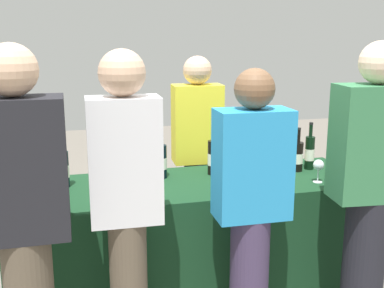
{
  "coord_description": "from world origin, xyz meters",
  "views": [
    {
      "loc": [
        -0.72,
        -2.82,
        1.71
      ],
      "look_at": [
        0.0,
        0.0,
        1.04
      ],
      "focal_mm": 44.72,
      "sensor_mm": 36.0,
      "label": 1
    }
  ],
  "objects_px": {
    "wine_bottle_4": "(310,152)",
    "wine_bottle_3": "(297,156)",
    "guest_1": "(126,201)",
    "guest_2": "(251,204)",
    "wine_glass_3": "(319,166)",
    "wine_bottle_0": "(63,169)",
    "wine_bottle_1": "(161,161)",
    "guest_0": "(23,220)",
    "server_pouring": "(197,151)",
    "wine_glass_2": "(228,172)",
    "wine_glass_1": "(107,180)",
    "wine_glass_0": "(59,178)",
    "guest_3": "(370,185)",
    "wine_bottle_2": "(213,157)"
  },
  "relations": [
    {
      "from": "guest_1",
      "to": "guest_2",
      "type": "distance_m",
      "value": 0.66
    },
    {
      "from": "wine_bottle_3",
      "to": "wine_glass_3",
      "type": "distance_m",
      "value": 0.27
    },
    {
      "from": "wine_bottle_4",
      "to": "wine_glass_0",
      "type": "relative_size",
      "value": 2.22
    },
    {
      "from": "wine_glass_3",
      "to": "server_pouring",
      "type": "height_order",
      "value": "server_pouring"
    },
    {
      "from": "guest_3",
      "to": "server_pouring",
      "type": "bearing_deg",
      "value": 124.51
    },
    {
      "from": "wine_glass_1",
      "to": "guest_2",
      "type": "bearing_deg",
      "value": -33.54
    },
    {
      "from": "wine_bottle_1",
      "to": "guest_1",
      "type": "relative_size",
      "value": 0.2
    },
    {
      "from": "wine_bottle_2",
      "to": "guest_2",
      "type": "height_order",
      "value": "guest_2"
    },
    {
      "from": "wine_glass_0",
      "to": "wine_glass_2",
      "type": "bearing_deg",
      "value": -6.48
    },
    {
      "from": "wine_bottle_0",
      "to": "wine_glass_3",
      "type": "bearing_deg",
      "value": -10.99
    },
    {
      "from": "guest_3",
      "to": "wine_bottle_3",
      "type": "bearing_deg",
      "value": 102.0
    },
    {
      "from": "wine_glass_3",
      "to": "wine_bottle_0",
      "type": "bearing_deg",
      "value": 169.01
    },
    {
      "from": "wine_bottle_4",
      "to": "guest_0",
      "type": "relative_size",
      "value": 0.2
    },
    {
      "from": "wine_glass_3",
      "to": "server_pouring",
      "type": "relative_size",
      "value": 0.09
    },
    {
      "from": "wine_bottle_1",
      "to": "guest_0",
      "type": "xyz_separation_m",
      "value": [
        -0.78,
        -0.86,
        0.01
      ]
    },
    {
      "from": "wine_glass_0",
      "to": "wine_glass_3",
      "type": "relative_size",
      "value": 1.0
    },
    {
      "from": "wine_bottle_3",
      "to": "wine_glass_2",
      "type": "bearing_deg",
      "value": -157.23
    },
    {
      "from": "wine_bottle_4",
      "to": "wine_glass_2",
      "type": "relative_size",
      "value": 2.24
    },
    {
      "from": "wine_bottle_0",
      "to": "wine_bottle_4",
      "type": "bearing_deg",
      "value": -0.24
    },
    {
      "from": "wine_glass_0",
      "to": "guest_0",
      "type": "xyz_separation_m",
      "value": [
        -0.14,
        -0.65,
        0.01
      ]
    },
    {
      "from": "guest_2",
      "to": "wine_bottle_2",
      "type": "bearing_deg",
      "value": 90.41
    },
    {
      "from": "guest_2",
      "to": "wine_glass_0",
      "type": "bearing_deg",
      "value": 153.06
    },
    {
      "from": "guest_2",
      "to": "wine_glass_1",
      "type": "bearing_deg",
      "value": 147.49
    },
    {
      "from": "wine_bottle_4",
      "to": "wine_bottle_1",
      "type": "bearing_deg",
      "value": 177.4
    },
    {
      "from": "wine_bottle_3",
      "to": "guest_2",
      "type": "distance_m",
      "value": 0.89
    },
    {
      "from": "wine_bottle_4",
      "to": "wine_bottle_0",
      "type": "bearing_deg",
      "value": 179.76
    },
    {
      "from": "guest_3",
      "to": "guest_0",
      "type": "bearing_deg",
      "value": -171.95
    },
    {
      "from": "server_pouring",
      "to": "wine_bottle_4",
      "type": "bearing_deg",
      "value": 148.33
    },
    {
      "from": "wine_bottle_3",
      "to": "wine_bottle_4",
      "type": "height_order",
      "value": "wine_bottle_4"
    },
    {
      "from": "wine_bottle_2",
      "to": "server_pouring",
      "type": "distance_m",
      "value": 0.42
    },
    {
      "from": "wine_bottle_1",
      "to": "wine_bottle_4",
      "type": "distance_m",
      "value": 1.04
    },
    {
      "from": "wine_glass_2",
      "to": "wine_bottle_3",
      "type": "bearing_deg",
      "value": 22.77
    },
    {
      "from": "wine_bottle_4",
      "to": "wine_bottle_3",
      "type": "bearing_deg",
      "value": -166.98
    },
    {
      "from": "wine_bottle_2",
      "to": "wine_glass_1",
      "type": "relative_size",
      "value": 2.54
    },
    {
      "from": "guest_0",
      "to": "guest_3",
      "type": "distance_m",
      "value": 1.8
    },
    {
      "from": "wine_bottle_3",
      "to": "wine_glass_1",
      "type": "distance_m",
      "value": 1.32
    },
    {
      "from": "wine_glass_1",
      "to": "guest_0",
      "type": "height_order",
      "value": "guest_0"
    },
    {
      "from": "wine_glass_3",
      "to": "guest_0",
      "type": "height_order",
      "value": "guest_0"
    },
    {
      "from": "wine_bottle_1",
      "to": "guest_3",
      "type": "distance_m",
      "value": 1.28
    },
    {
      "from": "wine_bottle_0",
      "to": "wine_bottle_2",
      "type": "height_order",
      "value": "wine_bottle_2"
    },
    {
      "from": "wine_glass_1",
      "to": "guest_0",
      "type": "bearing_deg",
      "value": -124.35
    },
    {
      "from": "wine_bottle_1",
      "to": "wine_glass_1",
      "type": "height_order",
      "value": "wine_bottle_1"
    },
    {
      "from": "guest_1",
      "to": "guest_2",
      "type": "xyz_separation_m",
      "value": [
        0.66,
        0.02,
        -0.08
      ]
    },
    {
      "from": "wine_bottle_2",
      "to": "wine_bottle_3",
      "type": "distance_m",
      "value": 0.59
    },
    {
      "from": "wine_bottle_0",
      "to": "guest_2",
      "type": "relative_size",
      "value": 0.2
    },
    {
      "from": "wine_bottle_1",
      "to": "wine_glass_3",
      "type": "distance_m",
      "value": 1.01
    },
    {
      "from": "wine_bottle_0",
      "to": "wine_bottle_1",
      "type": "relative_size",
      "value": 0.95
    },
    {
      "from": "wine_bottle_0",
      "to": "wine_glass_2",
      "type": "distance_m",
      "value": 1.01
    },
    {
      "from": "server_pouring",
      "to": "wine_bottle_1",
      "type": "bearing_deg",
      "value": 51.73
    },
    {
      "from": "wine_glass_3",
      "to": "guest_2",
      "type": "xyz_separation_m",
      "value": [
        -0.6,
        -0.38,
        -0.06
      ]
    }
  ]
}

